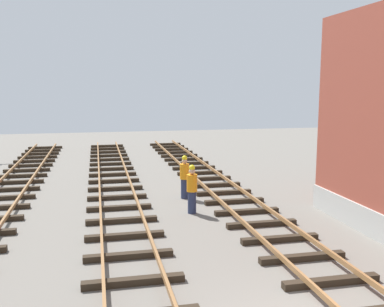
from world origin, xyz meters
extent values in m
cube|color=#2D2319|center=(1.47, 2.30, 0.09)|extent=(2.50, 0.24, 0.18)
cube|color=#2D2319|center=(1.47, 3.83, 0.09)|extent=(2.50, 0.24, 0.18)
cube|color=#2D2319|center=(1.47, 5.37, 0.09)|extent=(2.50, 0.24, 0.18)
cube|color=#2D2319|center=(1.47, 6.90, 0.09)|extent=(2.50, 0.24, 0.18)
cube|color=#2D2319|center=(1.47, 8.44, 0.09)|extent=(2.50, 0.24, 0.18)
cube|color=#2D2319|center=(1.47, 9.97, 0.09)|extent=(2.50, 0.24, 0.18)
cube|color=#2D2319|center=(1.47, 11.50, 0.09)|extent=(2.50, 0.24, 0.18)
cube|color=#2D2319|center=(1.47, 13.04, 0.09)|extent=(2.50, 0.24, 0.18)
cube|color=#2D2319|center=(1.47, 14.57, 0.09)|extent=(2.50, 0.24, 0.18)
cube|color=#2D2319|center=(1.47, 16.10, 0.09)|extent=(2.50, 0.24, 0.18)
cube|color=#2D2319|center=(1.47, 17.64, 0.09)|extent=(2.50, 0.24, 0.18)
cube|color=#2D2319|center=(1.47, 19.17, 0.09)|extent=(2.50, 0.24, 0.18)
cube|color=#2D2319|center=(1.47, 20.70, 0.09)|extent=(2.50, 0.24, 0.18)
cube|color=#2D2319|center=(1.47, 22.24, 0.09)|extent=(2.50, 0.24, 0.18)
cube|color=#2D2319|center=(1.47, 23.77, 0.09)|extent=(2.50, 0.24, 0.18)
cube|color=#2D2319|center=(1.47, 25.31, 0.09)|extent=(2.50, 0.24, 0.18)
cube|color=#2D2319|center=(1.47, 26.84, 0.09)|extent=(2.50, 0.24, 0.18)
cube|color=#2D2319|center=(1.47, 28.37, 0.09)|extent=(2.50, 0.24, 0.18)
cube|color=#2D2319|center=(-3.22, 3.33, 0.09)|extent=(2.50, 0.24, 0.18)
cube|color=#2D2319|center=(-3.22, 5.00, 0.09)|extent=(2.50, 0.24, 0.18)
cube|color=#2D2319|center=(-3.22, 6.66, 0.09)|extent=(2.50, 0.24, 0.18)
cube|color=#2D2319|center=(-3.22, 8.33, 0.09)|extent=(2.50, 0.24, 0.18)
cube|color=#2D2319|center=(-3.22, 9.99, 0.09)|extent=(2.50, 0.24, 0.18)
cube|color=#2D2319|center=(-3.22, 11.66, 0.09)|extent=(2.50, 0.24, 0.18)
cube|color=#2D2319|center=(-3.22, 13.32, 0.09)|extent=(2.50, 0.24, 0.18)
cube|color=#2D2319|center=(-3.22, 14.99, 0.09)|extent=(2.50, 0.24, 0.18)
cube|color=#2D2319|center=(-3.22, 16.65, 0.09)|extent=(2.50, 0.24, 0.18)
cube|color=#2D2319|center=(-3.22, 18.32, 0.09)|extent=(2.50, 0.24, 0.18)
cube|color=#2D2319|center=(-3.22, 19.98, 0.09)|extent=(2.50, 0.24, 0.18)
cube|color=#2D2319|center=(-3.22, 21.65, 0.09)|extent=(2.50, 0.24, 0.18)
cube|color=#2D2319|center=(-3.22, 23.31, 0.09)|extent=(2.50, 0.24, 0.18)
cube|color=#2D2319|center=(-3.22, 24.98, 0.09)|extent=(2.50, 0.24, 0.18)
cube|color=#2D2319|center=(-3.22, 26.64, 0.09)|extent=(2.50, 0.24, 0.18)
cube|color=#2D2319|center=(-3.22, 28.31, 0.09)|extent=(2.50, 0.24, 0.18)
cube|color=#2D2319|center=(-7.91, 12.60, 0.09)|extent=(2.50, 0.24, 0.18)
cube|color=#2D2319|center=(-7.91, 14.18, 0.09)|extent=(2.50, 0.24, 0.18)
cube|color=#2D2319|center=(-7.91, 15.75, 0.09)|extent=(2.50, 0.24, 0.18)
cube|color=#2D2319|center=(-7.91, 17.33, 0.09)|extent=(2.50, 0.24, 0.18)
cube|color=#2D2319|center=(-7.91, 18.90, 0.09)|extent=(2.50, 0.24, 0.18)
cube|color=#2D2319|center=(-7.91, 20.48, 0.09)|extent=(2.50, 0.24, 0.18)
cube|color=#2D2319|center=(-7.91, 22.05, 0.09)|extent=(2.50, 0.24, 0.18)
cube|color=#2D2319|center=(-7.91, 23.63, 0.09)|extent=(2.50, 0.24, 0.18)
cube|color=#2D2319|center=(-7.91, 25.20, 0.09)|extent=(2.50, 0.24, 0.18)
cube|color=#2D2319|center=(-7.91, 26.78, 0.09)|extent=(2.50, 0.24, 0.18)
cube|color=#2D2319|center=(-7.91, 28.35, 0.09)|extent=(2.50, 0.24, 0.18)
cylinder|color=#262D4C|center=(-0.37, 11.23, 0.42)|extent=(0.32, 0.32, 0.85)
cylinder|color=orange|center=(-0.37, 11.23, 1.18)|extent=(0.40, 0.40, 0.65)
sphere|color=tan|center=(-0.37, 11.23, 1.62)|extent=(0.24, 0.24, 0.24)
sphere|color=yellow|center=(-0.37, 11.23, 1.76)|extent=(0.22, 0.22, 0.22)
cylinder|color=#262D4C|center=(-0.53, 8.99, 0.42)|extent=(0.32, 0.32, 0.85)
cylinder|color=orange|center=(-0.53, 8.99, 1.18)|extent=(0.40, 0.40, 0.65)
sphere|color=tan|center=(-0.53, 8.99, 1.62)|extent=(0.24, 0.24, 0.24)
sphere|color=yellow|center=(-0.53, 8.99, 1.76)|extent=(0.22, 0.22, 0.22)
camera|label=1|loc=(-3.98, -6.77, 4.78)|focal=40.97mm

